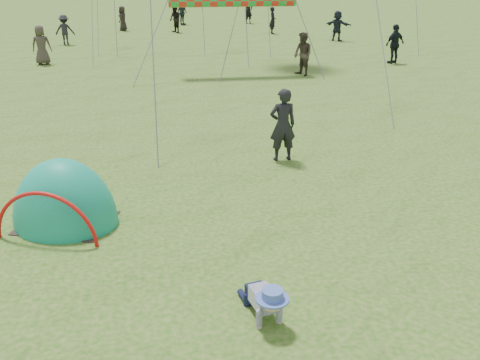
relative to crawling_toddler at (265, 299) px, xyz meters
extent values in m
plane|color=#1C510A|center=(-0.30, 0.37, -0.31)|extent=(140.00, 140.00, 0.00)
ellipsoid|color=#0E8183|center=(-3.11, 3.26, -0.31)|extent=(2.32, 2.10, 2.49)
imported|color=black|center=(1.49, 6.04, 0.57)|extent=(0.67, 0.47, 1.75)
imported|color=black|center=(5.76, 29.45, 0.53)|extent=(0.40, 0.61, 1.68)
imported|color=#3C3329|center=(4.42, 15.93, 0.57)|extent=(0.96, 1.05, 1.75)
imported|color=#3D342D|center=(-6.80, 20.01, 0.57)|extent=(0.87, 0.58, 1.76)
imported|color=#1B212C|center=(8.94, 25.77, 0.56)|extent=(1.53, 1.46, 1.73)
imported|color=#232A37|center=(0.11, 35.41, 0.56)|extent=(0.98, 1.04, 1.73)
imported|color=black|center=(-6.80, 26.29, 0.51)|extent=(1.06, 0.62, 1.64)
imported|color=black|center=(-3.99, 32.46, 0.50)|extent=(0.81, 0.93, 1.60)
imported|color=black|center=(5.13, 35.78, 0.57)|extent=(0.76, 0.66, 1.75)
imported|color=black|center=(-0.50, 30.93, 0.56)|extent=(0.99, 1.06, 1.74)
imported|color=black|center=(9.31, 18.12, 0.58)|extent=(1.12, 0.78, 1.77)
camera|label=1|loc=(-1.12, -5.85, 4.17)|focal=40.00mm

